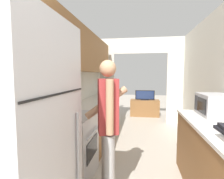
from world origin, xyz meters
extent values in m
cube|color=silver|center=(-1.25, 1.80, 1.25)|extent=(0.06, 7.20, 2.50)
cube|color=brown|center=(-1.06, 2.83, 1.88)|extent=(0.32, 3.51, 0.76)
cube|color=silver|center=(-1.10, 4.83, 1.02)|extent=(0.65, 0.06, 2.05)
cube|color=silver|center=(1.10, 4.83, 1.02)|extent=(0.65, 0.06, 2.05)
cube|color=silver|center=(0.00, 4.83, 2.27)|extent=(2.84, 0.06, 0.45)
cube|color=brown|center=(-0.92, 1.26, 0.42)|extent=(0.60, 0.36, 0.85)
cube|color=silver|center=(-0.92, 1.25, 0.86)|extent=(0.62, 0.37, 0.03)
cube|color=brown|center=(-0.92, 3.38, 0.42)|extent=(0.60, 2.42, 0.85)
cube|color=silver|center=(-0.92, 3.39, 0.86)|extent=(0.62, 2.43, 0.03)
cube|color=#B7B7BC|center=(-0.85, 0.65, 0.91)|extent=(0.74, 0.82, 1.82)
cube|color=black|center=(-0.48, 0.65, 1.31)|extent=(0.01, 0.79, 0.01)
cylinder|color=#99999E|center=(-0.46, 0.91, 0.76)|extent=(0.02, 0.02, 0.73)
cube|color=#B7B7BC|center=(-0.91, 1.80, 0.44)|extent=(0.62, 0.73, 0.88)
cube|color=black|center=(-0.60, 1.80, 0.44)|extent=(0.01, 0.50, 0.26)
cylinder|color=#B7B7BC|center=(-0.58, 1.80, 0.66)|extent=(0.02, 0.59, 0.02)
cube|color=#B7B7BC|center=(-1.20, 1.80, 0.95)|extent=(0.04, 0.73, 0.14)
cylinder|color=#232328|center=(-0.79, 1.64, 0.88)|extent=(0.16, 0.16, 0.01)
cylinder|color=#232328|center=(-0.79, 1.96, 0.88)|extent=(0.16, 0.16, 0.01)
cylinder|color=#232328|center=(-1.04, 1.64, 0.88)|extent=(0.16, 0.16, 0.01)
cylinder|color=#232328|center=(-1.04, 1.96, 0.88)|extent=(0.16, 0.16, 0.01)
cylinder|color=#9E9E9E|center=(-0.29, 1.36, 0.40)|extent=(0.16, 0.16, 0.79)
cylinder|color=#9E9E9E|center=(-0.34, 1.52, 0.40)|extent=(0.16, 0.16, 0.79)
cube|color=maroon|center=(-0.31, 1.44, 1.09)|extent=(0.26, 0.26, 0.59)
cylinder|color=tan|center=(-0.27, 1.30, 1.10)|extent=(0.10, 0.10, 0.56)
cylinder|color=tan|center=(-0.36, 1.58, 1.10)|extent=(0.51, 0.23, 0.39)
sphere|color=tan|center=(-0.31, 1.44, 1.50)|extent=(0.18, 0.18, 0.18)
cube|color=#B7B7BC|center=(1.02, 2.08, 1.03)|extent=(0.37, 0.53, 0.29)
cube|color=black|center=(0.83, 2.03, 1.03)|extent=(0.01, 0.32, 0.20)
cube|color=#38383D|center=(0.83, 2.26, 1.03)|extent=(0.01, 0.11, 0.21)
cube|color=brown|center=(0.17, 5.67, 0.28)|extent=(0.98, 0.42, 0.56)
cube|color=black|center=(0.17, 5.63, 0.57)|extent=(0.28, 0.16, 0.02)
cube|color=black|center=(0.17, 5.63, 0.74)|extent=(0.65, 0.04, 0.31)
cube|color=navy|center=(0.17, 5.60, 0.74)|extent=(0.59, 0.01, 0.28)
camera|label=1|loc=(0.04, -0.41, 1.43)|focal=28.00mm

